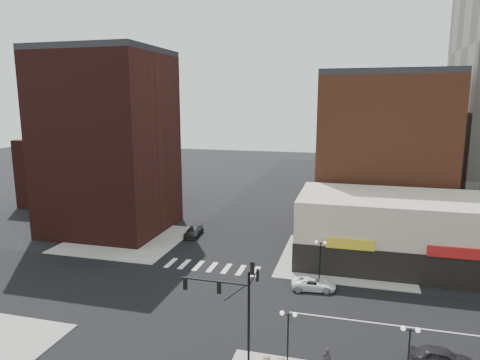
% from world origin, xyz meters
% --- Properties ---
extents(ground, '(240.00, 240.00, 0.00)m').
position_xyz_m(ground, '(0.00, 0.00, 0.00)').
color(ground, black).
rests_on(ground, ground).
extents(road_ew, '(200.00, 14.00, 0.02)m').
position_xyz_m(road_ew, '(0.00, 0.00, 0.01)').
color(road_ew, black).
rests_on(road_ew, ground).
extents(road_ns, '(14.00, 200.00, 0.02)m').
position_xyz_m(road_ns, '(0.00, 0.00, 0.01)').
color(road_ns, black).
rests_on(road_ns, ground).
extents(sidewalk_nw, '(15.00, 15.00, 0.12)m').
position_xyz_m(sidewalk_nw, '(-14.50, 14.50, 0.06)').
color(sidewalk_nw, gray).
rests_on(sidewalk_nw, ground).
extents(sidewalk_ne, '(15.00, 15.00, 0.12)m').
position_xyz_m(sidewalk_ne, '(14.50, 14.50, 0.06)').
color(sidewalk_ne, gray).
rests_on(sidewalk_ne, ground).
extents(building_nw, '(16.00, 15.00, 25.00)m').
position_xyz_m(building_nw, '(-19.00, 18.50, 12.50)').
color(building_nw, '#351411').
rests_on(building_nw, ground).
extents(building_nw_low, '(20.00, 18.00, 12.00)m').
position_xyz_m(building_nw_low, '(-32.00, 34.00, 6.00)').
color(building_nw_low, '#351411').
rests_on(building_nw_low, ground).
extents(building_ne_midrise, '(18.00, 15.00, 22.00)m').
position_xyz_m(building_ne_midrise, '(19.00, 29.50, 11.00)').
color(building_ne_midrise, brown).
rests_on(building_ne_midrise, ground).
extents(building_ne_row, '(24.20, 12.20, 8.00)m').
position_xyz_m(building_ne_row, '(21.00, 15.00, 3.30)').
color(building_ne_row, beige).
rests_on(building_ne_row, ground).
extents(traffic_signal, '(5.59, 3.09, 7.77)m').
position_xyz_m(traffic_signal, '(7.24, -7.83, 4.96)').
color(traffic_signal, black).
rests_on(traffic_signal, ground).
extents(street_lamp_se_a, '(1.22, 0.32, 4.16)m').
position_xyz_m(street_lamp_se_a, '(11.00, -8.00, 3.29)').
color(street_lamp_se_a, black).
rests_on(street_lamp_se_a, sidewalk_se).
extents(street_lamp_se_b, '(1.22, 0.32, 4.16)m').
position_xyz_m(street_lamp_se_b, '(19.00, -8.00, 3.29)').
color(street_lamp_se_b, black).
rests_on(street_lamp_se_b, sidewalk_se).
extents(street_lamp_ne, '(1.22, 0.32, 4.16)m').
position_xyz_m(street_lamp_ne, '(12.00, 8.00, 3.29)').
color(street_lamp_ne, black).
rests_on(street_lamp_ne, sidewalk_ne).
extents(white_suv, '(4.61, 2.51, 1.23)m').
position_xyz_m(white_suv, '(11.63, 5.28, 0.61)').
color(white_suv, white).
rests_on(white_suv, ground).
extents(dark_sedan_east, '(4.34, 1.84, 1.46)m').
position_xyz_m(dark_sedan_east, '(21.65, -5.21, 0.73)').
color(dark_sedan_east, black).
rests_on(dark_sedan_east, ground).
extents(dark_sedan_north, '(2.29, 4.87, 1.38)m').
position_xyz_m(dark_sedan_north, '(-6.26, 18.47, 0.69)').
color(dark_sedan_north, black).
rests_on(dark_sedan_north, ground).
extents(pedestrian, '(0.74, 0.58, 1.81)m').
position_xyz_m(pedestrian, '(13.74, -8.00, 1.03)').
color(pedestrian, '#242126').
rests_on(pedestrian, sidewalk_se).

